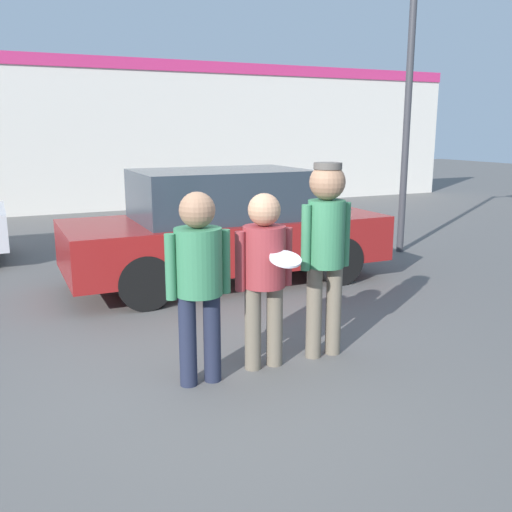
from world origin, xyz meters
name	(u,v)px	position (x,y,z in m)	size (l,w,h in m)	color
ground_plane	(224,373)	(0.00, 0.00, 0.00)	(56.00, 56.00, 0.00)	#5B5956
storefront_building	(64,135)	(0.00, 10.96, 2.01)	(24.00, 0.22, 3.95)	silver
person_left	(199,271)	(-0.26, -0.10, 1.00)	(0.57, 0.40, 1.66)	#1E2338
person_middle_with_frisbee	(264,266)	(0.39, -0.02, 0.96)	(0.55, 0.60, 1.61)	#665B4C
person_right	(326,240)	(1.03, -0.01, 1.14)	(0.52, 0.35, 1.86)	#665B4C
parked_car_near	(225,227)	(1.17, 2.90, 0.80)	(4.47, 1.78, 1.61)	maroon
street_lamp	(421,59)	(5.00, 3.53, 3.31)	(1.22, 0.35, 5.35)	#38383D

